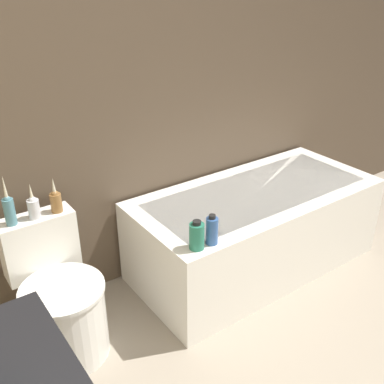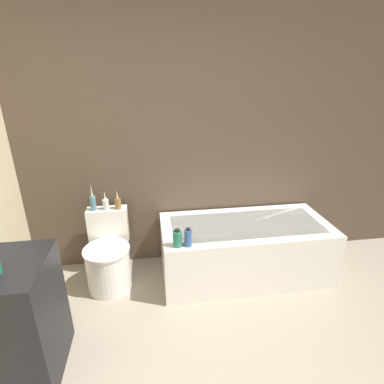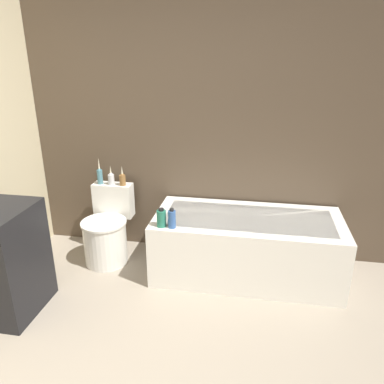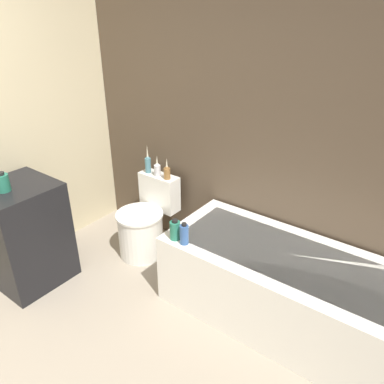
# 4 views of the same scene
# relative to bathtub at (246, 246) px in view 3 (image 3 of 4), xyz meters

# --- Properties ---
(wall_back_tiled) EXTENTS (6.40, 0.06, 2.60)m
(wall_back_tiled) POSITION_rel_bathtub_xyz_m (-0.70, 0.43, 1.01)
(wall_back_tiled) COLOR brown
(wall_back_tiled) RESTS_ON ground_plane
(bathtub) EXTENTS (1.66, 0.77, 0.57)m
(bathtub) POSITION_rel_bathtub_xyz_m (0.00, 0.00, 0.00)
(bathtub) COLOR white
(bathtub) RESTS_ON ground
(toilet) EXTENTS (0.43, 0.57, 0.71)m
(toilet) POSITION_rel_bathtub_xyz_m (-1.35, 0.03, -0.00)
(toilet) COLOR white
(toilet) RESTS_ON ground
(vase_gold) EXTENTS (0.05, 0.05, 0.27)m
(vase_gold) POSITION_rel_bathtub_xyz_m (-1.46, 0.24, 0.51)
(vase_gold) COLOR teal
(vase_gold) RESTS_ON toilet
(vase_silver) EXTENTS (0.06, 0.06, 0.19)m
(vase_silver) POSITION_rel_bathtub_xyz_m (-1.35, 0.24, 0.49)
(vase_silver) COLOR silver
(vase_silver) RESTS_ON toilet
(vase_bronze) EXTENTS (0.06, 0.06, 0.19)m
(vase_bronze) POSITION_rel_bathtub_xyz_m (-1.23, 0.23, 0.49)
(vase_bronze) COLOR olive
(vase_bronze) RESTS_ON toilet
(shampoo_bottle_tall) EXTENTS (0.08, 0.08, 0.16)m
(shampoo_bottle_tall) POSITION_rel_bathtub_xyz_m (-0.71, -0.30, 0.35)
(shampoo_bottle_tall) COLOR #267259
(shampoo_bottle_tall) RESTS_ON bathtub
(shampoo_bottle_short) EXTENTS (0.06, 0.06, 0.17)m
(shampoo_bottle_short) POSITION_rel_bathtub_xyz_m (-0.62, -0.31, 0.36)
(shampoo_bottle_short) COLOR #335999
(shampoo_bottle_short) RESTS_ON bathtub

